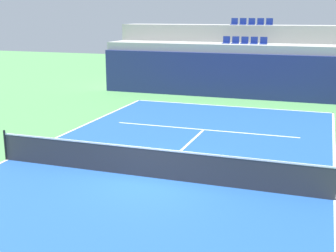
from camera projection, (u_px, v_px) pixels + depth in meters
The scene contains 13 objects.
ground_plane at pixel (152, 178), 14.24m from camera, with size 80.00×80.00×0.00m, color #4C8C4C.
court_surface at pixel (152, 178), 14.24m from camera, with size 11.00×24.00×0.01m, color #1E4C99.
baseline_far at pixel (229, 106), 25.19m from camera, with size 11.00×0.10×0.00m, color white.
sideline_left at pixel (8, 160), 15.98m from camera, with size 0.10×24.00×0.00m, color white.
sideline_right at pixel (335, 200), 12.50m from camera, with size 0.10×24.00×0.00m, color white.
service_line_far at pixel (204, 130), 20.11m from camera, with size 8.26×0.10×0.00m, color white.
centre_service_line at pixel (182, 149), 17.17m from camera, with size 0.10×6.40×0.00m, color white.
back_wall at pixel (239, 76), 27.28m from camera, with size 17.68×0.30×2.70m, color navy.
stands_tier_lower at pixel (243, 70), 28.45m from camera, with size 17.68×2.40×3.20m, color #9E9E99.
stands_tier_upper at pixel (250, 57), 30.52m from camera, with size 17.68×2.40×4.29m, color #9E9E99.
seating_row_lower at pixel (245, 42), 28.13m from camera, with size 2.76×0.44×0.44m.
seating_row_upper at pixel (252, 23), 30.06m from camera, with size 2.76×0.44×0.44m.
tennis_net at pixel (151, 162), 14.12m from camera, with size 11.08×0.08×1.07m.
Camera 1 is at (4.91, -12.51, 5.02)m, focal length 48.46 mm.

